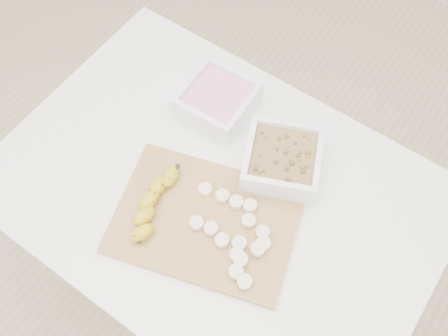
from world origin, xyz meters
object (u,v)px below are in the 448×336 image
Objects in this scene: cutting_board at (206,221)px; banana at (153,205)px; bowl_granola at (282,160)px; table at (217,207)px; bowl_yogurt at (218,101)px.

banana is at bearing -158.73° from cutting_board.
bowl_granola is at bearing 53.43° from banana.
bowl_yogurt reaches higher than table.
bowl_yogurt is at bearing 120.18° from cutting_board.
cutting_board is (0.15, -0.26, -0.03)m from bowl_yogurt.
cutting_board is 0.12m from banana.
bowl_granola is 0.56× the size of cutting_board.
banana is at bearing -124.88° from bowl_granola.
bowl_yogurt reaches higher than cutting_board.
table is 0.21m from bowl_granola.
bowl_yogurt is 0.43× the size of cutting_board.
table is 5.95× the size of bowl_yogurt.
bowl_granola reaches higher than bowl_yogurt.
bowl_yogurt reaches higher than banana.
cutting_board is at bearing -107.40° from bowl_granola.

